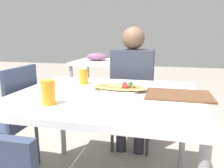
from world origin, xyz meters
TOP-DOWN VIEW (x-y plane):
  - dining_table at (0.00, 0.00)m, footprint 1.20×1.00m
  - chair_far_seated at (0.07, 0.83)m, footprint 0.40×0.40m
  - chair_side_left at (-0.79, 0.06)m, footprint 0.40×0.40m
  - person_seated at (0.07, 0.72)m, footprint 0.39×0.26m
  - pizza_main at (0.07, 0.11)m, footprint 0.40×0.27m
  - soda_can at (-0.24, 0.24)m, footprint 0.07×0.07m
  - drink_glass at (-0.24, -0.29)m, footprint 0.08×0.08m
  - serving_tray at (0.46, 0.06)m, footprint 0.40×0.29m
  - background_table at (-0.46, 1.86)m, footprint 1.10×0.80m

SIDE VIEW (x-z plane):
  - chair_far_seated at x=0.07m, z-range 0.06..0.96m
  - chair_side_left at x=-0.79m, z-range 0.06..0.96m
  - dining_table at x=0.00m, z-range 0.31..1.06m
  - background_table at x=-0.46m, z-range 0.26..1.13m
  - person_seated at x=0.07m, z-range 0.11..1.32m
  - serving_tray at x=0.46m, z-range 0.75..0.77m
  - pizza_main at x=0.07m, z-range 0.74..0.80m
  - soda_can at x=-0.24m, z-range 0.75..0.88m
  - drink_glass at x=-0.24m, z-range 0.75..0.89m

